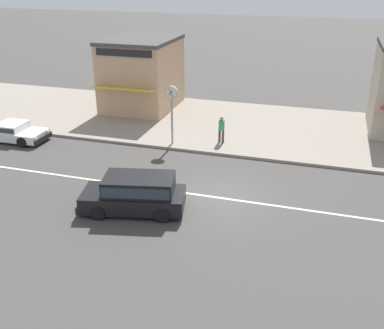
# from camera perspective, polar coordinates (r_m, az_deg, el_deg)

# --- Properties ---
(ground_plane) EXTENTS (160.00, 160.00, 0.00)m
(ground_plane) POSITION_cam_1_polar(r_m,az_deg,el_deg) (20.01, 3.31, -4.22)
(ground_plane) COLOR #423F3D
(lane_centre_stripe) EXTENTS (50.40, 0.14, 0.01)m
(lane_centre_stripe) POSITION_cam_1_polar(r_m,az_deg,el_deg) (20.00, 3.31, -4.21)
(lane_centre_stripe) COLOR silver
(lane_centre_stripe) RESTS_ON ground
(kerb_strip) EXTENTS (68.00, 10.00, 0.15)m
(kerb_strip) POSITION_cam_1_polar(r_m,az_deg,el_deg) (28.74, 7.99, 4.71)
(kerb_strip) COLOR gray
(kerb_strip) RESTS_ON ground
(minivan_black_0) EXTENTS (4.63, 2.71, 1.56)m
(minivan_black_0) POSITION_cam_1_polar(r_m,az_deg,el_deg) (18.73, -7.15, -3.53)
(minivan_black_0) COLOR black
(minivan_black_0) RESTS_ON ground
(sedan_white_2) EXTENTS (4.21, 1.95, 1.06)m
(sedan_white_2) POSITION_cam_1_polar(r_m,az_deg,el_deg) (28.38, -21.89, 3.91)
(sedan_white_2) COLOR white
(sedan_white_2) RESTS_ON ground
(street_clock) EXTENTS (0.71, 0.22, 3.33)m
(street_clock) POSITION_cam_1_polar(r_m,az_deg,el_deg) (24.85, -2.60, 8.14)
(street_clock) COLOR #9E9EA3
(street_clock) RESTS_ON kerb_strip
(pedestrian_mid_kerb) EXTENTS (0.34, 0.34, 1.56)m
(pedestrian_mid_kerb) POSITION_cam_1_polar(r_m,az_deg,el_deg) (25.49, 3.76, 4.70)
(pedestrian_mid_kerb) COLOR #4C4238
(pedestrian_mid_kerb) RESTS_ON kerb_strip
(shopfront_corner_warung) EXTENTS (4.56, 6.29, 4.81)m
(shopfront_corner_warung) POSITION_cam_1_polar(r_m,az_deg,el_deg) (32.07, -6.41, 11.42)
(shopfront_corner_warung) COLOR tan
(shopfront_corner_warung) RESTS_ON kerb_strip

